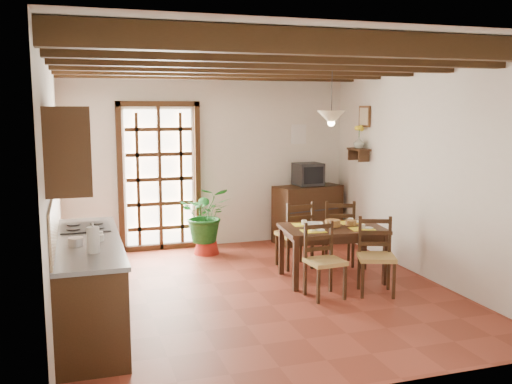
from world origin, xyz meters
name	(u,v)px	position (x,y,z in m)	size (l,w,h in m)	color
ground_plane	(258,292)	(0.00, 0.00, 0.00)	(5.00, 5.00, 0.00)	maroon
room_shell	(258,140)	(0.00, 0.00, 1.82)	(4.52, 5.02, 2.81)	silver
ceiling_beams	(258,63)	(0.00, 0.00, 2.69)	(4.50, 4.34, 0.20)	black
french_door	(159,174)	(-0.80, 2.45, 1.18)	(1.26, 0.11, 2.32)	white
kitchen_counter	(88,284)	(-1.96, -0.60, 0.47)	(0.64, 2.25, 1.38)	black
upper_cabinet	(68,149)	(-2.08, -1.30, 1.85)	(0.35, 0.80, 0.70)	black
range_hood	(72,152)	(-2.05, -0.05, 1.73)	(0.38, 0.60, 0.54)	white
counter_items	(86,234)	(-1.95, -0.51, 0.96)	(0.50, 1.43, 0.25)	black
dining_table	(332,234)	(1.06, 0.20, 0.60)	(1.34, 0.94, 0.69)	#321C10
chair_near_left	(324,274)	(0.67, -0.41, 0.27)	(0.43, 0.41, 0.87)	#B08E4A
chair_near_right	(376,270)	(1.31, -0.48, 0.28)	(0.53, 0.52, 0.90)	#B08E4A
chair_far_left	(295,246)	(0.81, 0.87, 0.29)	(0.47, 0.45, 0.93)	#B08E4A
chair_far_right	(338,244)	(1.44, 0.81, 0.29)	(0.53, 0.52, 0.93)	#B08E4A
table_setting	(332,229)	(1.06, 0.20, 0.66)	(0.92, 0.61, 0.09)	yellow
table_bowl	(314,225)	(0.84, 0.27, 0.71)	(0.22, 0.22, 0.05)	white
sideboard	(308,214)	(1.57, 2.23, 0.46)	(1.09, 0.49, 0.93)	black
crt_tv	(308,174)	(1.57, 2.22, 1.12)	(0.45, 0.42, 0.36)	black
fuse_box	(299,134)	(1.50, 2.48, 1.75)	(0.25, 0.03, 0.32)	white
plant_pot	(207,246)	(-0.19, 1.95, 0.11)	(0.39, 0.39, 0.24)	maroon
potted_plant	(206,216)	(-0.19, 1.95, 0.57)	(1.97, 1.69, 2.19)	#144C19
wall_shelf	(359,152)	(2.14, 1.60, 1.51)	(0.20, 0.42, 0.20)	black
shelf_vase	(359,143)	(2.14, 1.60, 1.65)	(0.15, 0.15, 0.15)	#B2BFB2
shelf_flowers	(359,129)	(2.14, 1.60, 1.86)	(0.14, 0.14, 0.36)	yellow
framed_picture	(364,116)	(2.22, 1.60, 2.05)	(0.03, 0.32, 0.32)	brown
pendant_lamp	(331,116)	(1.06, 0.30, 2.08)	(0.36, 0.36, 0.84)	black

